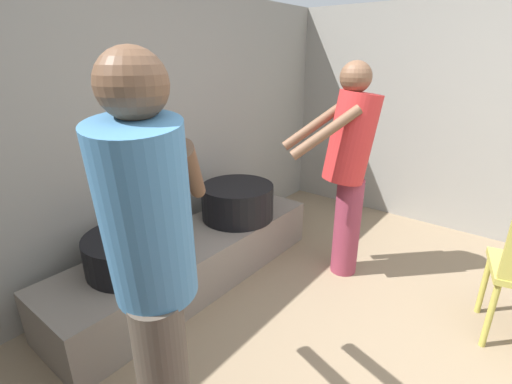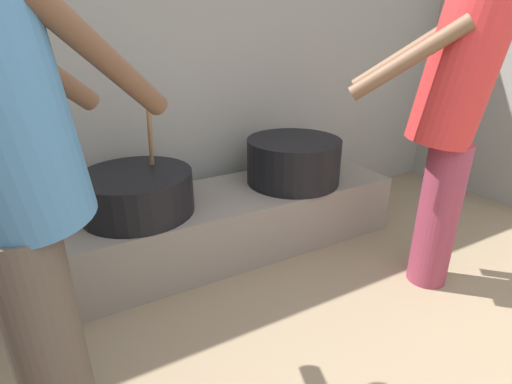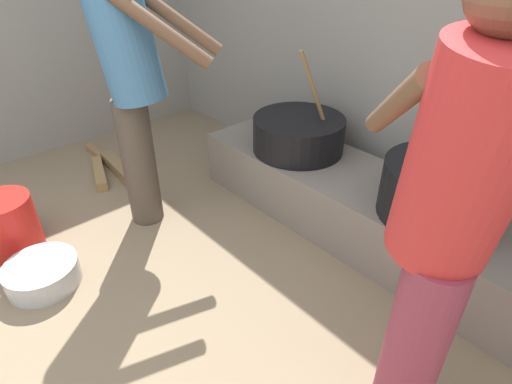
{
  "view_description": "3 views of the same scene",
  "coord_description": "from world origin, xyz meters",
  "px_view_note": "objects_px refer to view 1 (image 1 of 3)",
  "views": [
    {
      "loc": [
        -1.48,
        0.2,
        1.64
      ],
      "look_at": [
        -0.07,
        1.31,
        0.95
      ],
      "focal_mm": 25.48,
      "sensor_mm": 36.0,
      "label": 1
    },
    {
      "loc": [
        -0.75,
        0.1,
        1.28
      ],
      "look_at": [
        -0.1,
        1.28,
        0.71
      ],
      "focal_mm": 27.29,
      "sensor_mm": 36.0,
      "label": 2
    },
    {
      "loc": [
        1.25,
        0.2,
        1.6
      ],
      "look_at": [
        0.12,
        1.22,
        0.63
      ],
      "focal_mm": 29.08,
      "sensor_mm": 36.0,
      "label": 3
    }
  ],
  "objects_px": {
    "cook_in_red_shirt": "(349,161)",
    "cook_in_blue_shirt": "(152,260)",
    "cooking_pot_main": "(133,251)",
    "cooking_pot_secondary": "(238,201)"
  },
  "relations": [
    {
      "from": "cook_in_red_shirt",
      "to": "cook_in_blue_shirt",
      "type": "bearing_deg",
      "value": -177.94
    },
    {
      "from": "cooking_pot_main",
      "to": "cook_in_blue_shirt",
      "type": "bearing_deg",
      "value": -117.27
    },
    {
      "from": "cook_in_blue_shirt",
      "to": "cooking_pot_secondary",
      "type": "bearing_deg",
      "value": 30.85
    },
    {
      "from": "cook_in_red_shirt",
      "to": "cooking_pot_main",
      "type": "bearing_deg",
      "value": 148.19
    },
    {
      "from": "cooking_pot_main",
      "to": "cook_in_blue_shirt",
      "type": "height_order",
      "value": "cook_in_blue_shirt"
    },
    {
      "from": "cooking_pot_secondary",
      "to": "cook_in_blue_shirt",
      "type": "xyz_separation_m",
      "value": [
        -1.42,
        -0.85,
        0.45
      ]
    },
    {
      "from": "cook_in_blue_shirt",
      "to": "cook_in_red_shirt",
      "type": "bearing_deg",
      "value": 2.06
    },
    {
      "from": "cooking_pot_main",
      "to": "cooking_pot_secondary",
      "type": "xyz_separation_m",
      "value": [
        0.98,
        -0.02,
        0.03
      ]
    },
    {
      "from": "cooking_pot_secondary",
      "to": "cook_in_red_shirt",
      "type": "height_order",
      "value": "cook_in_red_shirt"
    },
    {
      "from": "cook_in_red_shirt",
      "to": "cook_in_blue_shirt",
      "type": "relative_size",
      "value": 0.96
    }
  ]
}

